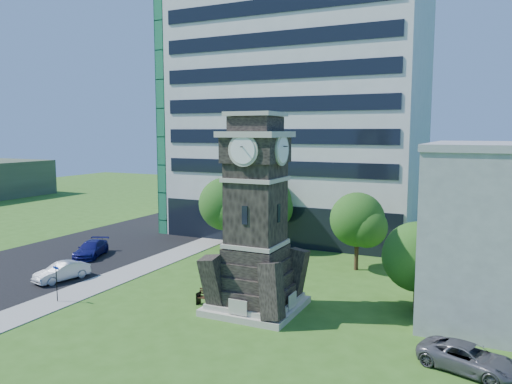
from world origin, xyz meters
The scene contains 14 objects.
ground centered at (0.00, 0.00, 0.00)m, with size 160.00×160.00×0.00m, color #325E1B.
sidewalk centered at (-9.50, 5.00, 0.03)m, with size 3.00×70.00×0.06m, color gray.
street centered at (-18.00, 5.00, 0.01)m, with size 14.00×80.00×0.02m, color black.
clock_tower centered at (3.00, 2.00, 5.28)m, with size 5.40×5.40×12.22m.
office_tall centered at (-3.20, 25.84, 14.22)m, with size 26.20×15.11×28.60m.
car_street_mid centered at (-12.68, 1.21, 0.67)m, with size 1.42×4.08×1.34m, color #AFB3B7.
car_street_north centered at (-15.91, 7.59, 0.69)m, with size 1.92×4.73×1.37m, color navy.
car_east_lot centered at (15.44, -1.13, 0.63)m, with size 2.09×4.54×1.26m, color #56565B.
park_bench centered at (0.22, 1.28, 0.55)m, with size 2.01×0.53×1.04m.
street_sign centered at (-9.26, -2.42, 1.52)m, with size 0.58×0.06×2.43m.
tree_nw centered at (-7.06, 16.41, 3.97)m, with size 5.64×5.13×6.71m.
tree_nc centered at (-3.15, 17.11, 4.34)m, with size 5.50×5.00×7.02m.
tree_ne centered at (6.50, 13.55, 3.94)m, with size 4.77×4.34×6.28m.
tree_east centered at (12.13, 6.13, 3.27)m, with size 4.76×4.33×5.57m.
Camera 1 is at (15.99, -25.23, 11.07)m, focal length 35.00 mm.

